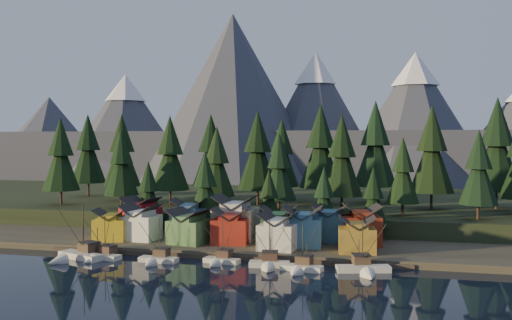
% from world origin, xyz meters
% --- Properties ---
extents(ground, '(500.00, 500.00, 0.00)m').
position_xyz_m(ground, '(0.00, 0.00, 0.00)').
color(ground, black).
rests_on(ground, ground).
extents(shore_strip, '(400.00, 50.00, 1.50)m').
position_xyz_m(shore_strip, '(0.00, 40.00, 0.75)').
color(shore_strip, '#383329').
rests_on(shore_strip, ground).
extents(hillside, '(420.00, 100.00, 6.00)m').
position_xyz_m(hillside, '(0.00, 90.00, 3.00)').
color(hillside, black).
rests_on(hillside, ground).
extents(dock, '(80.00, 4.00, 1.00)m').
position_xyz_m(dock, '(0.00, 16.50, 0.50)').
color(dock, '#4C3F36').
rests_on(dock, ground).
extents(mountain_ridge, '(560.00, 190.00, 90.00)m').
position_xyz_m(mountain_ridge, '(-4.20, 213.59, 26.06)').
color(mountain_ridge, '#4C4F62').
rests_on(mountain_ridge, ground).
extents(boat_0, '(12.09, 12.55, 12.76)m').
position_xyz_m(boat_0, '(-29.91, 7.37, 2.35)').
color(boat_0, beige).
rests_on(boat_0, ground).
extents(boat_1, '(8.67, 9.16, 10.24)m').
position_xyz_m(boat_1, '(-24.87, 8.70, 2.01)').
color(boat_1, silver).
rests_on(boat_1, ground).
extents(boat_2, '(8.53, 9.23, 10.20)m').
position_xyz_m(boat_2, '(-11.91, 8.52, 1.98)').
color(boat_2, beige).
rests_on(boat_2, ground).
extents(boat_3, '(8.10, 8.59, 9.87)m').
position_xyz_m(boat_3, '(1.12, 10.92, 1.96)').
color(boat_3, beige).
rests_on(boat_3, ground).
extents(boat_4, '(8.65, 9.23, 10.91)m').
position_xyz_m(boat_4, '(11.77, 9.75, 2.20)').
color(boat_4, beige).
rests_on(boat_4, ground).
extents(boat_5, '(8.69, 9.24, 10.47)m').
position_xyz_m(boat_5, '(18.41, 7.95, 2.06)').
color(boat_5, silver).
rests_on(boat_5, ground).
extents(boat_6, '(11.11, 11.62, 11.50)m').
position_xyz_m(boat_6, '(30.55, 9.73, 2.10)').
color(boat_6, white).
rests_on(boat_6, ground).
extents(house_front_0, '(8.98, 8.68, 7.50)m').
position_xyz_m(house_front_0, '(-30.13, 23.14, 5.44)').
color(house_front_0, gold).
rests_on(house_front_0, shore_strip).
extents(house_front_1, '(8.73, 8.43, 8.47)m').
position_xyz_m(house_front_1, '(-23.47, 25.49, 5.95)').
color(house_front_1, white).
rests_on(house_front_1, shore_strip).
extents(house_front_2, '(9.45, 9.51, 7.98)m').
position_xyz_m(house_front_2, '(-10.48, 23.72, 5.69)').
color(house_front_2, '#48753F').
rests_on(house_front_2, shore_strip).
extents(house_front_3, '(9.07, 8.73, 8.32)m').
position_xyz_m(house_front_3, '(-1.04, 25.85, 5.87)').
color(house_front_3, maroon).
rests_on(house_front_3, shore_strip).
extents(house_front_4, '(8.41, 8.99, 8.06)m').
position_xyz_m(house_front_4, '(11.19, 21.72, 5.73)').
color(house_front_4, beige).
rests_on(house_front_4, shore_strip).
extents(house_front_5, '(9.11, 8.38, 9.05)m').
position_xyz_m(house_front_5, '(15.88, 26.60, 6.25)').
color(house_front_5, teal).
rests_on(house_front_5, shore_strip).
extents(house_front_6, '(8.58, 8.21, 7.73)m').
position_xyz_m(house_front_6, '(28.30, 22.21, 5.56)').
color(house_front_6, olive).
rests_on(house_front_6, shore_strip).
extents(house_back_0, '(9.58, 9.29, 9.27)m').
position_xyz_m(house_back_0, '(-27.77, 34.62, 6.37)').
color(house_back_0, maroon).
rests_on(house_back_0, shore_strip).
extents(house_back_1, '(9.57, 9.66, 9.28)m').
position_xyz_m(house_back_1, '(-14.49, 34.11, 6.37)').
color(house_back_1, '#395D88').
rests_on(house_back_1, shore_strip).
extents(house_back_2, '(10.00, 9.18, 10.59)m').
position_xyz_m(house_back_2, '(-1.62, 32.25, 7.06)').
color(house_back_2, beige).
rests_on(house_back_2, shore_strip).
extents(house_back_3, '(8.93, 8.12, 8.37)m').
position_xyz_m(house_back_3, '(9.63, 30.23, 5.90)').
color(house_back_3, '#48864C').
rests_on(house_back_3, shore_strip).
extents(house_back_4, '(8.12, 7.81, 8.73)m').
position_xyz_m(house_back_4, '(21.11, 34.14, 6.08)').
color(house_back_4, '#386685').
rests_on(house_back_4, shore_strip).
extents(house_back_5, '(9.79, 9.86, 9.20)m').
position_xyz_m(house_back_5, '(28.74, 31.61, 6.33)').
color(house_back_5, maroon).
rests_on(house_back_5, shore_strip).
extents(tree_hill_0, '(11.39, 11.39, 26.53)m').
position_xyz_m(tree_hill_0, '(-62.00, 52.00, 20.50)').
color(tree_hill_0, '#332319').
rests_on(tree_hill_0, hillside).
extents(tree_hill_1, '(12.03, 12.03, 28.03)m').
position_xyz_m(tree_hill_1, '(-50.00, 68.00, 21.32)').
color(tree_hill_1, '#332319').
rests_on(tree_hill_1, hillside).
extents(tree_hill_2, '(9.85, 9.85, 22.95)m').
position_xyz_m(tree_hill_2, '(-40.00, 48.00, 18.55)').
color(tree_hill_2, '#332319').
rests_on(tree_hill_2, hillside).
extents(tree_hill_3, '(11.62, 11.62, 27.07)m').
position_xyz_m(tree_hill_3, '(-30.00, 60.00, 20.80)').
color(tree_hill_3, '#332319').
rests_on(tree_hill_3, hillside).
extents(tree_hill_4, '(12.03, 12.03, 28.03)m').
position_xyz_m(tree_hill_4, '(-22.00, 75.00, 21.33)').
color(tree_hill_4, '#332319').
rests_on(tree_hill_4, hillside).
extents(tree_hill_5, '(10.06, 10.06, 23.45)m').
position_xyz_m(tree_hill_5, '(-12.00, 50.00, 18.81)').
color(tree_hill_5, '#332319').
rests_on(tree_hill_5, hillside).
extents(tree_hill_6, '(12.25, 12.25, 28.53)m').
position_xyz_m(tree_hill_6, '(-4.00, 65.00, 21.60)').
color(tree_hill_6, '#332319').
rests_on(tree_hill_6, hillside).
extents(tree_hill_7, '(9.28, 9.28, 21.61)m').
position_xyz_m(tree_hill_7, '(6.00, 48.00, 17.81)').
color(tree_hill_7, '#332319').
rests_on(tree_hill_7, hillside).
extents(tree_hill_8, '(13.17, 13.17, 30.69)m').
position_xyz_m(tree_hill_8, '(14.00, 72.00, 22.78)').
color(tree_hill_8, '#332319').
rests_on(tree_hill_8, hillside).
extents(tree_hill_9, '(11.42, 11.42, 26.61)m').
position_xyz_m(tree_hill_9, '(22.00, 55.00, 20.55)').
color(tree_hill_9, '#332319').
rests_on(tree_hill_9, hillside).
extents(tree_hill_10, '(13.71, 13.71, 31.95)m').
position_xyz_m(tree_hill_10, '(30.00, 80.00, 23.47)').
color(tree_hill_10, '#332319').
rests_on(tree_hill_10, hillside).
extents(tree_hill_11, '(8.75, 8.75, 20.39)m').
position_xyz_m(tree_hill_11, '(38.00, 50.00, 17.14)').
color(tree_hill_11, '#332319').
rests_on(tree_hill_11, hillside).
extents(tree_hill_12, '(12.63, 12.63, 29.42)m').
position_xyz_m(tree_hill_12, '(46.00, 66.00, 22.08)').
color(tree_hill_12, '#332319').
rests_on(tree_hill_12, hillside).
extents(tree_hill_13, '(9.55, 9.55, 22.25)m').
position_xyz_m(tree_hill_13, '(56.00, 48.00, 18.16)').
color(tree_hill_13, '#332319').
rests_on(tree_hill_13, hillside).
extents(tree_hill_14, '(13.64, 13.64, 31.77)m').
position_xyz_m(tree_hill_14, '(64.00, 72.00, 23.37)').
color(tree_hill_14, '#332319').
rests_on(tree_hill_14, hillside).
extents(tree_hill_15, '(11.44, 11.44, 26.65)m').
position_xyz_m(tree_hill_15, '(0.00, 82.00, 20.57)').
color(tree_hill_15, '#332319').
rests_on(tree_hill_15, hillside).
extents(tree_hill_16, '(12.30, 12.30, 28.65)m').
position_xyz_m(tree_hill_16, '(-68.00, 78.00, 21.66)').
color(tree_hill_16, '#332319').
rests_on(tree_hill_16, hillside).
extents(tree_shore_0, '(7.96, 7.96, 18.54)m').
position_xyz_m(tree_shore_0, '(-28.00, 40.00, 11.63)').
color(tree_shore_0, '#332319').
rests_on(tree_shore_0, shore_strip).
extents(tree_shore_1, '(9.10, 9.10, 21.20)m').
position_xyz_m(tree_shore_1, '(-12.00, 40.00, 13.08)').
color(tree_shore_1, '#332319').
rests_on(tree_shore_1, shore_strip).
extents(tree_shore_2, '(7.17, 7.17, 16.71)m').
position_xyz_m(tree_shore_2, '(5.00, 40.00, 10.62)').
color(tree_shore_2, '#332319').
rests_on(tree_shore_2, shore_strip).
extents(tree_shore_3, '(7.55, 7.55, 17.58)m').
position_xyz_m(tree_shore_3, '(19.00, 40.00, 11.10)').
color(tree_shore_3, '#332319').
rests_on(tree_shore_3, shore_strip).
extents(tree_shore_4, '(7.60, 7.60, 17.71)m').
position_xyz_m(tree_shore_4, '(31.00, 40.00, 11.17)').
color(tree_shore_4, '#332319').
rests_on(tree_shore_4, shore_strip).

